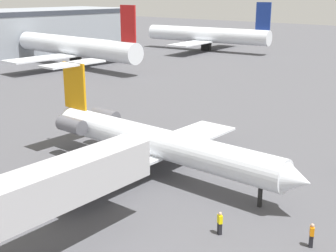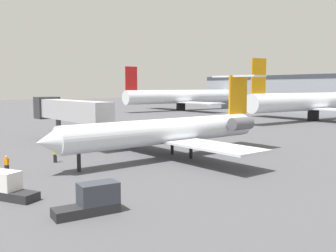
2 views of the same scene
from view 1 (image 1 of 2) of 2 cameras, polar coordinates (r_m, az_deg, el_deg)
name	(u,v)px [view 1 (image 1 of 2)]	position (r m, az deg, el deg)	size (l,w,h in m)	color
ground_plane	(139,172)	(42.87, -3.65, -5.76)	(400.00, 400.00, 0.10)	#4C4C51
regional_jet	(151,140)	(41.77, -2.14, -1.78)	(22.62, 28.98, 9.16)	silver
jet_bridge	(14,203)	(27.68, -18.61, -9.07)	(18.26, 3.59, 6.27)	#ADADB2
ground_crew_marshaller	(220,223)	(32.24, 6.47, -11.91)	(0.43, 0.48, 1.69)	black
ground_crew_loader	(312,235)	(32.02, 17.45, -12.84)	(0.48, 0.42, 1.69)	black
parked_airliner_centre	(75,47)	(103.90, -11.46, 9.63)	(32.45, 38.59, 13.69)	silver
parked_airliner_east_mid	(207,35)	(131.40, 4.89, 11.21)	(31.81, 37.48, 13.54)	silver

